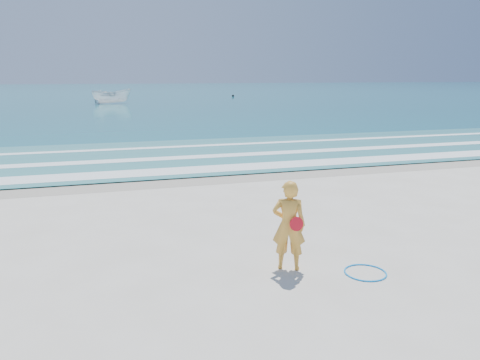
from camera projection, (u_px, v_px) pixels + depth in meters
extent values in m
plane|color=silver|center=(306.00, 277.00, 8.73)|extent=(400.00, 400.00, 0.00)
cube|color=#B2A893|center=(202.00, 178.00, 17.13)|extent=(400.00, 2.40, 0.00)
cube|color=#19727F|center=(112.00, 91.00, 106.74)|extent=(400.00, 190.00, 0.04)
cube|color=#59B7AD|center=(179.00, 155.00, 21.79)|extent=(400.00, 10.00, 0.01)
cube|color=white|center=(195.00, 170.00, 18.34)|extent=(400.00, 1.40, 0.01)
cube|color=white|center=(182.00, 157.00, 21.04)|extent=(400.00, 0.90, 0.01)
cube|color=white|center=(171.00, 147.00, 24.12)|extent=(400.00, 0.60, 0.01)
torus|color=#0D99FB|center=(365.00, 273.00, 8.89)|extent=(0.83, 0.83, 0.03)
imported|color=white|center=(112.00, 96.00, 60.27)|extent=(5.08, 2.26, 1.91)
sphere|color=black|center=(233.00, 96.00, 79.17)|extent=(0.38, 0.38, 0.38)
imported|color=gold|center=(289.00, 225.00, 8.93)|extent=(0.76, 0.65, 1.76)
cylinder|color=red|center=(297.00, 224.00, 8.77)|extent=(0.27, 0.08, 0.27)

